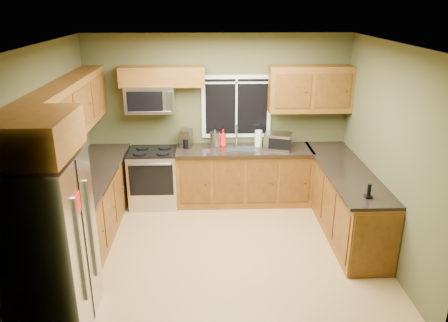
{
  "coord_description": "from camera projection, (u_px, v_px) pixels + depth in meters",
  "views": [
    {
      "loc": [
        -0.14,
        -5.11,
        3.17
      ],
      "look_at": [
        0.05,
        0.35,
        1.15
      ],
      "focal_mm": 35.0,
      "sensor_mm": 36.0,
      "label": 1
    }
  ],
  "objects": [
    {
      "name": "front_wall",
      "position": [
        227.0,
        226.0,
        3.73
      ],
      "size": [
        4.2,
        0.0,
        4.2
      ],
      "primitive_type": "plane",
      "rotation": [
        -1.57,
        0.0,
        0.0
      ],
      "color": "#494A28",
      "rests_on": "ground"
    },
    {
      "name": "refrigerator",
      "position": [
        49.0,
        245.0,
        4.3
      ],
      "size": [
        0.74,
        0.9,
        1.8
      ],
      "color": "#B7B7BC",
      "rests_on": "ground"
    },
    {
      "name": "base_cabinets_left",
      "position": [
        92.0,
        206.0,
        6.12
      ],
      "size": [
        0.6,
        2.65,
        0.9
      ],
      "primitive_type": "cube",
      "color": "brown",
      "rests_on": "ground"
    },
    {
      "name": "soap_bottle_c",
      "position": [
        218.0,
        139.0,
        7.13
      ],
      "size": [
        0.18,
        0.18,
        0.18
      ],
      "primitive_type": "imported",
      "rotation": [
        0.0,
        0.0,
        -0.31
      ],
      "color": "white",
      "rests_on": "countertop_back"
    },
    {
      "name": "sink",
      "position": [
        237.0,
        148.0,
        6.97
      ],
      "size": [
        0.6,
        0.42,
        0.36
      ],
      "color": "slate",
      "rests_on": "countertop_back"
    },
    {
      "name": "countertop_back",
      "position": [
        244.0,
        150.0,
        6.97
      ],
      "size": [
        2.17,
        0.65,
        0.04
      ],
      "primitive_type": "cube",
      "color": "black",
      "rests_on": "base_cabinets_back"
    },
    {
      "name": "upper_cabinets_back_right",
      "position": [
        310.0,
        89.0,
        6.82
      ],
      "size": [
        1.3,
        0.33,
        0.72
      ],
      "primitive_type": "cube",
      "color": "brown",
      "rests_on": "back_wall"
    },
    {
      "name": "floor",
      "position": [
        221.0,
        250.0,
        5.89
      ],
      "size": [
        4.2,
        4.2,
        0.0
      ],
      "primitive_type": "plane",
      "color": "#A27D47",
      "rests_on": "ground"
    },
    {
      "name": "base_cabinets_back",
      "position": [
        244.0,
        176.0,
        7.15
      ],
      "size": [
        2.17,
        0.6,
        0.9
      ],
      "primitive_type": "cube",
      "color": "brown",
      "rests_on": "ground"
    },
    {
      "name": "cordless_phone",
      "position": [
        369.0,
        194.0,
        5.21
      ],
      "size": [
        0.08,
        0.08,
        0.18
      ],
      "color": "black",
      "rests_on": "countertop_peninsula"
    },
    {
      "name": "soap_bottle_b",
      "position": [
        258.0,
        139.0,
        7.14
      ],
      "size": [
        0.09,
        0.09,
        0.19
      ],
      "primitive_type": "imported",
      "rotation": [
        0.0,
        0.0,
        0.01
      ],
      "color": "white",
      "rests_on": "countertop_back"
    },
    {
      "name": "upper_cabinets_left",
      "position": [
        70.0,
        108.0,
        5.63
      ],
      "size": [
        0.33,
        2.65,
        0.72
      ],
      "primitive_type": "cube",
      "color": "brown",
      "rests_on": "left_wall"
    },
    {
      "name": "upper_cabinets_back_left",
      "position": [
        162.0,
        76.0,
        6.68
      ],
      "size": [
        1.3,
        0.33,
        0.3
      ],
      "primitive_type": "cube",
      "color": "brown",
      "rests_on": "back_wall"
    },
    {
      "name": "base_cabinets_peninsula",
      "position": [
        344.0,
        200.0,
        6.3
      ],
      "size": [
        0.6,
        2.52,
        0.9
      ],
      "color": "brown",
      "rests_on": "ground"
    },
    {
      "name": "kettle",
      "position": [
        215.0,
        138.0,
        7.01
      ],
      "size": [
        0.22,
        0.22,
        0.3
      ],
      "color": "#B7B7BC",
      "rests_on": "countertop_back"
    },
    {
      "name": "microwave",
      "position": [
        150.0,
        99.0,
        6.76
      ],
      "size": [
        0.76,
        0.41,
        0.42
      ],
      "color": "#B7B7BC",
      "rests_on": "back_wall"
    },
    {
      "name": "toaster_oven",
      "position": [
        278.0,
        141.0,
        6.9
      ],
      "size": [
        0.49,
        0.43,
        0.26
      ],
      "color": "#B7B7BC",
      "rests_on": "countertop_back"
    },
    {
      "name": "left_wall",
      "position": [
        50.0,
        158.0,
        5.35
      ],
      "size": [
        0.0,
        3.6,
        3.6
      ],
      "primitive_type": "plane",
      "rotation": [
        1.57,
        0.0,
        1.57
      ],
      "color": "#494A28",
      "rests_on": "ground"
    },
    {
      "name": "paper_towel_roll",
      "position": [
        258.0,
        138.0,
        7.03
      ],
      "size": [
        0.13,
        0.13,
        0.29
      ],
      "color": "white",
      "rests_on": "countertop_back"
    },
    {
      "name": "back_wall",
      "position": [
        218.0,
        119.0,
        7.11
      ],
      "size": [
        4.2,
        0.0,
        4.2
      ],
      "primitive_type": "plane",
      "rotation": [
        1.57,
        0.0,
        0.0
      ],
      "color": "#494A28",
      "rests_on": "ground"
    },
    {
      "name": "soap_bottle_a",
      "position": [
        223.0,
        138.0,
        7.04
      ],
      "size": [
        0.13,
        0.13,
        0.27
      ],
      "primitive_type": "imported",
      "rotation": [
        0.0,
        0.0,
        -0.26
      ],
      "color": "red",
      "rests_on": "countertop_back"
    },
    {
      "name": "range",
      "position": [
        154.0,
        177.0,
        7.07
      ],
      "size": [
        0.76,
        0.69,
        0.94
      ],
      "color": "#B7B7BC",
      "rests_on": "ground"
    },
    {
      "name": "upper_cabinet_over_fridge",
      "position": [
        31.0,
        135.0,
        3.91
      ],
      "size": [
        0.72,
        0.9,
        0.38
      ],
      "primitive_type": "cube",
      "color": "brown",
      "rests_on": "left_wall"
    },
    {
      "name": "ceiling",
      "position": [
        221.0,
        44.0,
        4.95
      ],
      "size": [
        4.2,
        4.2,
        0.0
      ],
      "primitive_type": "plane",
      "rotation": [
        3.14,
        0.0,
        0.0
      ],
      "color": "white",
      "rests_on": "back_wall"
    },
    {
      "name": "window",
      "position": [
        236.0,
        107.0,
        7.03
      ],
      "size": [
        1.12,
        0.03,
        1.02
      ],
      "color": "white",
      "rests_on": "back_wall"
    },
    {
      "name": "countertop_left",
      "position": [
        90.0,
        175.0,
        5.96
      ],
      "size": [
        0.65,
        2.65,
        0.04
      ],
      "primitive_type": "cube",
      "color": "black",
      "rests_on": "base_cabinets_left"
    },
    {
      "name": "right_wall",
      "position": [
        388.0,
        154.0,
        5.49
      ],
      "size": [
        0.0,
        3.6,
        3.6
      ],
      "primitive_type": "plane",
      "rotation": [
        1.57,
        0.0,
        -1.57
      ],
      "color": "#494A28",
      "rests_on": "ground"
    },
    {
      "name": "coffee_maker",
      "position": [
        186.0,
        139.0,
        7.0
      ],
      "size": [
        0.21,
        0.26,
        0.29
      ],
      "color": "slate",
      "rests_on": "countertop_back"
    },
    {
      "name": "countertop_peninsula",
      "position": [
        346.0,
        170.0,
        6.14
      ],
      "size": [
        0.65,
        2.5,
        0.04
      ],
      "primitive_type": "cube",
      "color": "black",
      "rests_on": "base_cabinets_peninsula"
    }
  ]
}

